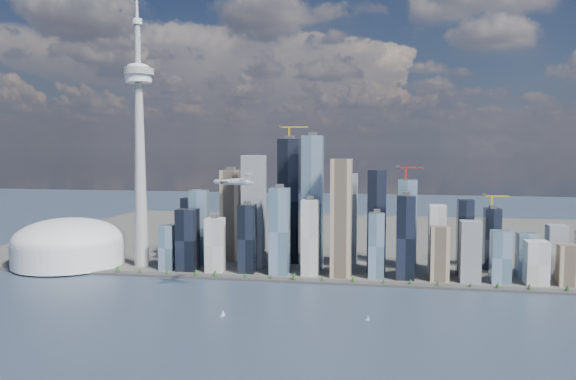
% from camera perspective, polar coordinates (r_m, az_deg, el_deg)
% --- Properties ---
extents(ground, '(4000.00, 4000.00, 0.00)m').
position_cam_1_polar(ground, '(694.86, -2.38, -14.14)').
color(ground, '#2E3A51').
rests_on(ground, ground).
extents(seawall, '(1100.00, 22.00, 4.00)m').
position_cam_1_polar(seawall, '(930.55, 1.01, -9.20)').
color(seawall, '#383838').
rests_on(seawall, ground).
extents(land, '(1400.00, 900.00, 3.00)m').
position_cam_1_polar(land, '(1368.32, 4.01, -4.83)').
color(land, '#4C4C47').
rests_on(land, ground).
extents(shoreline_trees, '(960.53, 7.20, 8.80)m').
position_cam_1_polar(shoreline_trees, '(928.98, 1.01, -8.80)').
color(shoreline_trees, '#3F2D1E').
rests_on(shoreline_trees, seawall).
extents(skyscraper_cluster, '(736.00, 142.00, 258.71)m').
position_cam_1_polar(skyscraper_cluster, '(993.37, 5.21, -3.75)').
color(skyscraper_cluster, black).
rests_on(skyscraper_cluster, land).
extents(needle_tower, '(56.00, 56.00, 550.50)m').
position_cam_1_polar(needle_tower, '(1051.16, -14.87, 5.07)').
color(needle_tower, '#9E9E99').
rests_on(needle_tower, land).
extents(dome_stadium, '(200.00, 200.00, 86.00)m').
position_cam_1_polar(dome_stadium, '(1123.62, -21.39, -5.19)').
color(dome_stadium, white).
rests_on(dome_stadium, land).
extents(airplane, '(67.67, 60.43, 16.82)m').
position_cam_1_polar(airplane, '(810.23, -5.65, 0.85)').
color(airplane, silver).
rests_on(airplane, ground).
extents(sailboat_west, '(6.12, 3.62, 8.69)m').
position_cam_1_polar(sailboat_west, '(755.47, -6.64, -12.41)').
color(sailboat_west, silver).
rests_on(sailboat_west, ground).
extents(sailboat_east, '(6.12, 2.82, 8.47)m').
position_cam_1_polar(sailboat_east, '(740.39, 8.12, -12.78)').
color(sailboat_east, silver).
rests_on(sailboat_east, ground).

